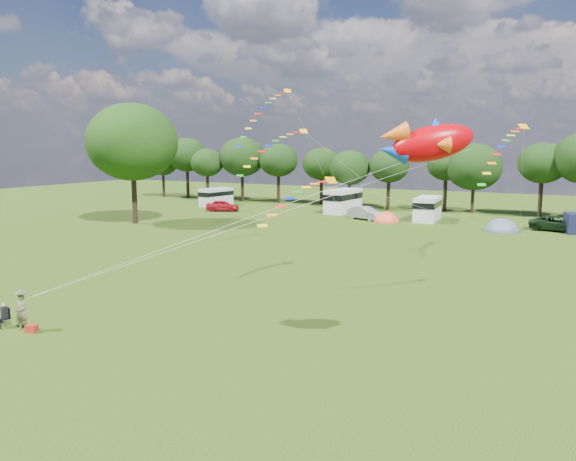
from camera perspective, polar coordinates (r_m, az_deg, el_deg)
The scene contains 19 objects.
ground_plane at distance 25.44m, azimuth -8.64°, elevation -11.37°, with size 180.00×180.00×0.00m, color #183207.
tree_line at distance 74.70m, azimuth 21.06°, elevation 6.29°, with size 102.98×10.98×10.27m.
big_tree at distance 64.72m, azimuth -15.55°, elevation 8.64°, with size 10.00×10.00×13.28m.
car_a at distance 75.01m, azimuth -6.66°, elevation 2.52°, with size 1.76×4.47×1.49m, color #AA131D.
car_b at distance 66.63m, azimuth 7.88°, elevation 1.76°, with size 1.64×4.38×1.55m, color gray.
car_d at distance 63.40m, azimuth 25.75°, elevation 0.61°, with size 2.51×5.54×1.51m, color black.
campervan_a at distance 81.84m, azimuth -7.32°, elevation 3.46°, with size 2.89×5.44×2.54m.
campervan_b at distance 73.24m, azimuth 5.62°, elevation 3.10°, with size 3.10×6.40×3.05m.
campervan_c at distance 67.12m, azimuth 13.99°, elevation 2.25°, with size 2.78×5.80×2.77m.
tent_orange at distance 65.05m, azimuth 9.92°, elevation 0.88°, with size 2.92×3.19×2.28m.
tent_greyblue at distance 61.06m, azimuth 20.87°, elevation -0.07°, with size 3.52×3.86×2.62m.
kite_flyer at distance 29.58m, azimuth -25.43°, elevation -7.46°, with size 0.65×0.43×1.78m, color brown.
camp_chair at distance 30.47m, azimuth -26.82°, elevation -7.46°, with size 0.58×0.59×1.18m.
kite_bag at distance 29.22m, azimuth -24.60°, elevation -9.05°, with size 0.51×0.34×0.36m, color #AA2215.
fish_kite at distance 20.11m, azimuth 13.76°, elevation 8.64°, with size 3.47×2.47×1.86m.
streamer_kite_a at distance 55.84m, azimuth -2.15°, elevation 12.26°, with size 3.45×5.66×5.80m.
streamer_kite_b at distance 45.80m, azimuth -1.08°, elevation 8.73°, with size 4.32×4.72×3.81m.
streamer_kite_c at distance 34.79m, azimuth 1.63°, elevation 3.78°, with size 3.25×5.05×2.84m.
streamer_kite_d at distance 43.07m, azimuth 21.36°, elevation 8.14°, with size 2.77×5.14×4.32m.
Camera 1 is at (14.37, -19.12, 8.67)m, focal length 35.00 mm.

